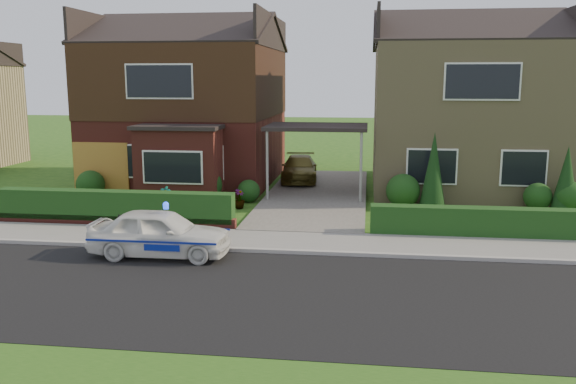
# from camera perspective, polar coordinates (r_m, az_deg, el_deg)

# --- Properties ---
(ground) EXTENTS (120.00, 120.00, 0.00)m
(ground) POSITION_cam_1_polar(r_m,az_deg,el_deg) (13.07, -1.45, -9.59)
(ground) COLOR #244E14
(ground) RESTS_ON ground
(road) EXTENTS (60.00, 6.00, 0.02)m
(road) POSITION_cam_1_polar(r_m,az_deg,el_deg) (13.07, -1.45, -9.59)
(road) COLOR black
(road) RESTS_ON ground
(kerb) EXTENTS (60.00, 0.16, 0.12)m
(kerb) POSITION_cam_1_polar(r_m,az_deg,el_deg) (15.93, 0.26, -5.63)
(kerb) COLOR #9E9993
(kerb) RESTS_ON ground
(sidewalk) EXTENTS (60.00, 2.00, 0.10)m
(sidewalk) POSITION_cam_1_polar(r_m,az_deg,el_deg) (16.93, 0.71, -4.68)
(sidewalk) COLOR slate
(sidewalk) RESTS_ON ground
(driveway) EXTENTS (3.80, 12.00, 0.12)m
(driveway) POSITION_cam_1_polar(r_m,az_deg,el_deg) (23.62, 2.69, -0.28)
(driveway) COLOR #666059
(driveway) RESTS_ON ground
(house_left) EXTENTS (7.50, 9.53, 7.25)m
(house_left) POSITION_cam_1_polar(r_m,az_deg,el_deg) (27.15, -9.11, 8.98)
(house_left) COLOR maroon
(house_left) RESTS_ON ground
(house_right) EXTENTS (7.50, 8.06, 7.25)m
(house_right) POSITION_cam_1_polar(r_m,az_deg,el_deg) (26.42, 16.10, 8.34)
(house_right) COLOR tan
(house_right) RESTS_ON ground
(carport_link) EXTENTS (3.80, 3.00, 2.77)m
(carport_link) POSITION_cam_1_polar(r_m,az_deg,el_deg) (23.23, 2.74, 6.00)
(carport_link) COLOR black
(carport_link) RESTS_ON ground
(garage_door) EXTENTS (2.20, 0.10, 2.10)m
(garage_door) POSITION_cam_1_polar(r_m,az_deg,el_deg) (24.56, -17.07, 2.02)
(garage_door) COLOR olive
(garage_door) RESTS_ON ground
(dwarf_wall) EXTENTS (7.70, 0.25, 0.36)m
(dwarf_wall) POSITION_cam_1_polar(r_m,az_deg,el_deg) (19.54, -16.01, -2.63)
(dwarf_wall) COLOR maroon
(dwarf_wall) RESTS_ON ground
(hedge_left) EXTENTS (7.50, 0.55, 0.90)m
(hedge_left) POSITION_cam_1_polar(r_m,az_deg,el_deg) (19.72, -15.82, -3.04)
(hedge_left) COLOR black
(hedge_left) RESTS_ON ground
(hedge_right) EXTENTS (7.50, 0.55, 0.80)m
(hedge_right) POSITION_cam_1_polar(r_m,az_deg,el_deg) (18.45, 19.43, -4.17)
(hedge_right) COLOR black
(hedge_right) RESTS_ON ground
(shrub_left_far) EXTENTS (1.08, 1.08, 1.08)m
(shrub_left_far) POSITION_cam_1_polar(r_m,az_deg,el_deg) (24.33, -17.99, 0.67)
(shrub_left_far) COLOR black
(shrub_left_far) RESTS_ON ground
(shrub_left_mid) EXTENTS (1.32, 1.32, 1.32)m
(shrub_left_mid) POSITION_cam_1_polar(r_m,az_deg,el_deg) (22.56, -7.85, 0.66)
(shrub_left_mid) COLOR black
(shrub_left_mid) RESTS_ON ground
(shrub_left_near) EXTENTS (0.84, 0.84, 0.84)m
(shrub_left_near) POSITION_cam_1_polar(r_m,az_deg,el_deg) (22.52, -3.70, 0.10)
(shrub_left_near) COLOR black
(shrub_left_near) RESTS_ON ground
(shrub_right_near) EXTENTS (1.20, 1.20, 1.20)m
(shrub_right_near) POSITION_cam_1_polar(r_m,az_deg,el_deg) (21.91, 10.71, 0.12)
(shrub_right_near) COLOR black
(shrub_right_near) RESTS_ON ground
(shrub_right_mid) EXTENTS (0.96, 0.96, 0.96)m
(shrub_right_mid) POSITION_cam_1_polar(r_m,az_deg,el_deg) (22.76, 22.32, -0.41)
(shrub_right_mid) COLOR black
(shrub_right_mid) RESTS_ON ground
(shrub_right_far) EXTENTS (1.08, 1.08, 1.08)m
(shrub_right_far) POSITION_cam_1_polar(r_m,az_deg,el_deg) (22.75, 24.95, -0.46)
(shrub_right_far) COLOR black
(shrub_right_far) RESTS_ON ground
(conifer_a) EXTENTS (0.90, 0.90, 2.60)m
(conifer_a) POSITION_cam_1_polar(r_m,az_deg,el_deg) (21.68, 13.44, 1.78)
(conifer_a) COLOR black
(conifer_a) RESTS_ON ground
(conifer_b) EXTENTS (0.90, 0.90, 2.20)m
(conifer_b) POSITION_cam_1_polar(r_m,az_deg,el_deg) (22.60, 24.58, 0.94)
(conifer_b) COLOR black
(conifer_b) RESTS_ON ground
(police_car) EXTENTS (3.32, 3.62, 1.39)m
(police_car) POSITION_cam_1_polar(r_m,az_deg,el_deg) (15.91, -11.89, -3.81)
(police_car) COLOR silver
(police_car) RESTS_ON ground
(driveway_car) EXTENTS (1.80, 3.79, 1.07)m
(driveway_car) POSITION_cam_1_polar(r_m,az_deg,el_deg) (26.50, 1.08, 2.22)
(driveway_car) COLOR brown
(driveway_car) RESTS_ON driveway
(potted_plant_a) EXTENTS (0.44, 0.33, 0.77)m
(potted_plant_a) POSITION_cam_1_polar(r_m,az_deg,el_deg) (21.80, -11.40, -0.53)
(potted_plant_a) COLOR gray
(potted_plant_a) RESTS_ON ground
(potted_plant_b) EXTENTS (0.58, 0.58, 0.83)m
(potted_plant_b) POSITION_cam_1_polar(r_m,az_deg,el_deg) (21.00, -13.73, -0.96)
(potted_plant_b) COLOR gray
(potted_plant_b) RESTS_ON ground
(potted_plant_c) EXTENTS (0.51, 0.51, 0.67)m
(potted_plant_c) POSITION_cam_1_polar(r_m,az_deg,el_deg) (21.40, -4.58, -0.69)
(potted_plant_c) COLOR gray
(potted_plant_c) RESTS_ON ground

